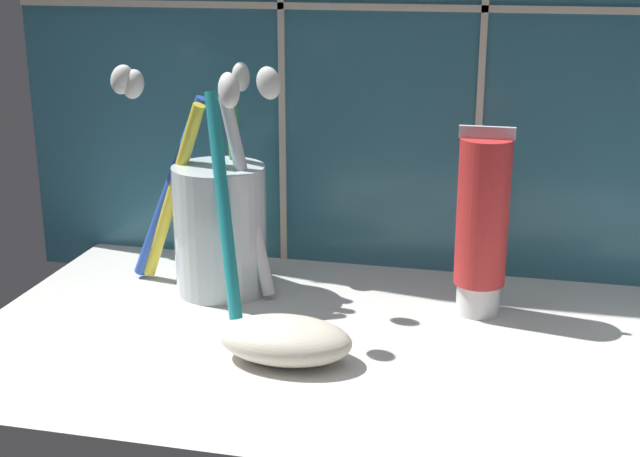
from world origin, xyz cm
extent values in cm
cube|color=silver|center=(0.00, 0.00, 1.00)|extent=(59.84, 29.35, 2.00)
cube|color=beige|center=(0.00, 14.07, 21.93)|extent=(69.84, 0.24, 0.50)
cylinder|color=silver|center=(-16.07, 6.48, 6.67)|extent=(6.65, 6.65, 9.33)
cylinder|color=white|center=(-13.76, 5.84, 9.40)|extent=(4.19, 1.75, 14.21)
ellipsoid|color=white|center=(-11.95, 5.45, 17.48)|extent=(2.37, 1.73, 2.52)
cylinder|color=green|center=(-15.61, 9.35, 9.16)|extent=(1.20, 3.97, 13.73)
ellipsoid|color=white|center=(-15.74, 11.11, 17.00)|extent=(1.46, 2.22, 2.52)
cylinder|color=blue|center=(-20.17, 7.30, 9.22)|extent=(6.72, 1.51, 13.98)
ellipsoid|color=white|center=(-23.51, 7.60, 17.04)|extent=(2.53, 1.52, 2.69)
cylinder|color=yellow|center=(-19.76, 6.88, 9.05)|extent=(6.20, 2.52, 13.63)
ellipsoid|color=white|center=(-22.73, 7.71, 16.72)|extent=(2.65, 1.89, 2.67)
cylinder|color=teal|center=(-14.53, 2.99, 9.58)|extent=(4.13, 5.89, 14.68)
ellipsoid|color=white|center=(-12.86, 0.30, 17.79)|extent=(2.35, 2.70, 2.66)
cylinder|color=white|center=(2.47, 6.48, 3.10)|extent=(2.96, 2.96, 2.20)
cylinder|color=red|center=(2.47, 6.48, 9.21)|extent=(3.48, 3.48, 10.02)
cube|color=silver|center=(2.47, 6.48, 14.61)|extent=(3.65, 0.36, 0.80)
ellipsoid|color=silver|center=(-8.42, -3.78, 3.36)|extent=(8.21, 5.01, 2.71)
camera|label=1|loc=(4.91, -51.36, 26.10)|focal=50.00mm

